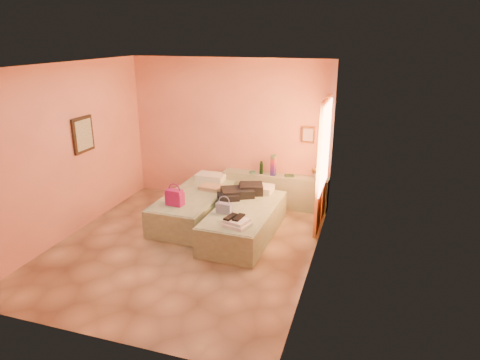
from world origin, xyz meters
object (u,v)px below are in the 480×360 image
at_px(flower_vase, 317,172).
at_px(bed_right, 245,222).
at_px(bed_left, 195,206).
at_px(magenta_handbag, 175,197).
at_px(green_book, 289,176).
at_px(blue_handbag, 224,208).
at_px(towel_stack, 237,223).
at_px(headboard_ledge, 275,190).
at_px(water_bottle, 261,168).

bearing_deg(flower_vase, bed_right, -123.64).
bearing_deg(bed_left, magenta_handbag, -97.56).
bearing_deg(green_book, magenta_handbag, -158.01).
height_order(bed_right, magenta_handbag, magenta_handbag).
bearing_deg(blue_handbag, green_book, 74.11).
xyz_separation_m(magenta_handbag, towel_stack, (1.25, -0.48, -0.09)).
bearing_deg(magenta_handbag, bed_right, 16.85).
relative_size(bed_right, magenta_handbag, 6.90).
height_order(headboard_ledge, water_bottle, water_bottle).
bearing_deg(green_book, bed_right, -131.71).
bearing_deg(bed_left, flower_vase, 30.29).
height_order(headboard_ledge, flower_vase, flower_vase).
distance_m(bed_right, green_book, 1.51).
relative_size(bed_right, towel_stack, 5.71).
bearing_deg(bed_right, magenta_handbag, -166.54).
distance_m(bed_left, flower_vase, 2.34).
distance_m(flower_vase, towel_stack, 2.33).
bearing_deg(flower_vase, blue_handbag, -124.63).
distance_m(headboard_ledge, magenta_handbag, 2.13).
height_order(headboard_ledge, magenta_handbag, magenta_handbag).
height_order(bed_left, towel_stack, towel_stack).
xyz_separation_m(headboard_ledge, blue_handbag, (-0.43, -1.71, 0.26)).
relative_size(bed_left, flower_vase, 8.23).
relative_size(headboard_ledge, blue_handbag, 8.00).
height_order(green_book, flower_vase, flower_vase).
height_order(bed_right, green_book, green_book).
height_order(flower_vase, towel_stack, flower_vase).
relative_size(bed_right, flower_vase, 8.23).
distance_m(bed_left, green_book, 1.87).
distance_m(water_bottle, flower_vase, 1.05).
distance_m(headboard_ledge, green_book, 0.44).
distance_m(magenta_handbag, towel_stack, 1.34).
bearing_deg(bed_left, towel_stack, -41.04).
bearing_deg(magenta_handbag, green_book, 50.35).
bearing_deg(towel_stack, green_book, 80.27).
height_order(water_bottle, blue_handbag, water_bottle).
relative_size(headboard_ledge, green_book, 12.18).
bearing_deg(water_bottle, blue_handbag, -95.46).
bearing_deg(flower_vase, water_bottle, -176.26).
height_order(bed_left, blue_handbag, blue_handbag).
height_order(headboard_ledge, blue_handbag, blue_handbag).
bearing_deg(bed_right, bed_left, 163.12).
bearing_deg(green_book, flower_vase, -15.84).
bearing_deg(headboard_ledge, bed_left, -139.41).
relative_size(bed_left, green_book, 11.88).
bearing_deg(green_book, towel_stack, -122.93).
bearing_deg(bed_left, green_book, 36.00).
height_order(green_book, magenta_handbag, magenta_handbag).
bearing_deg(water_bottle, green_book, 0.43).
xyz_separation_m(flower_vase, magenta_handbag, (-2.10, -1.68, -0.14)).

